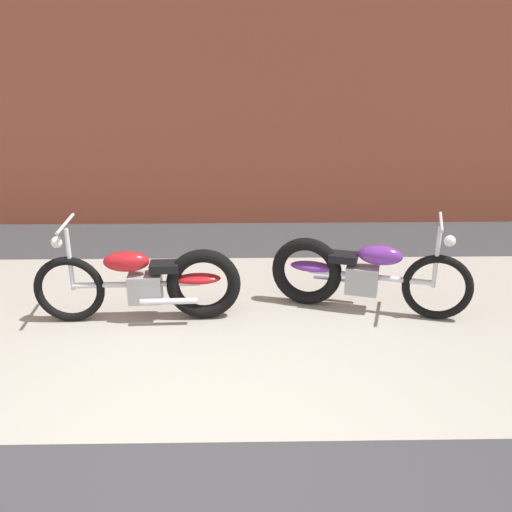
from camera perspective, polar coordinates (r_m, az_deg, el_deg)
name	(u,v)px	position (r m, az deg, el deg)	size (l,w,h in m)	color
ground_plane	(195,443)	(4.17, -6.10, -18.17)	(80.00, 80.00, 0.00)	#38383A
sidewalk_slab	(210,323)	(5.62, -4.65, -6.77)	(36.00, 3.50, 0.01)	#9E998E
brick_building_wall	(219,29)	(8.41, -3.78, 21.78)	(36.00, 0.50, 5.44)	brown
motorcycle_red	(153,282)	(5.62, -10.33, -2.62)	(2.01, 0.58, 1.03)	black
motorcycle_purple	(355,273)	(5.82, 9.88, -1.73)	(1.95, 0.81, 1.03)	black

